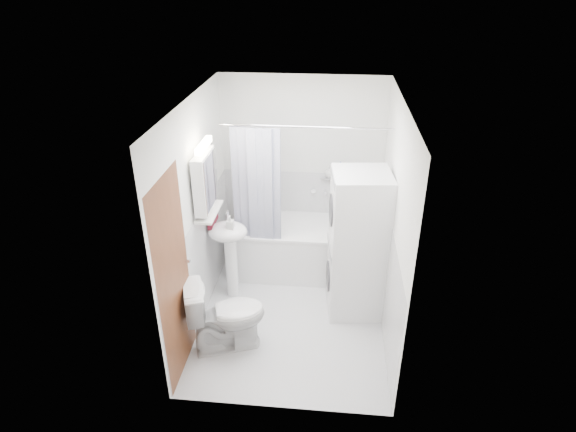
# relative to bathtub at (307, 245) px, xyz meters

# --- Properties ---
(floor) EXTENTS (2.60, 2.60, 0.00)m
(floor) POSITION_rel_bathtub_xyz_m (-0.10, -0.92, -0.36)
(floor) COLOR silver
(floor) RESTS_ON ground
(room_walls) EXTENTS (2.60, 2.60, 2.60)m
(room_walls) POSITION_rel_bathtub_xyz_m (-0.10, -0.92, 1.13)
(room_walls) COLOR white
(room_walls) RESTS_ON ground
(wainscot) EXTENTS (1.98, 2.58, 2.58)m
(wainscot) POSITION_rel_bathtub_xyz_m (-0.10, -0.63, 0.24)
(wainscot) COLOR white
(wainscot) RESTS_ON ground
(door) EXTENTS (0.05, 2.00, 2.00)m
(door) POSITION_rel_bathtub_xyz_m (-1.05, -1.47, 0.64)
(door) COLOR brown
(door) RESTS_ON ground
(bathtub) EXTENTS (1.70, 0.80, 0.65)m
(bathtub) POSITION_rel_bathtub_xyz_m (0.00, 0.00, 0.00)
(bathtub) COLOR white
(bathtub) RESTS_ON ground
(tub_spout) EXTENTS (0.04, 0.12, 0.04)m
(tub_spout) POSITION_rel_bathtub_xyz_m (0.20, 0.33, 0.61)
(tub_spout) COLOR silver
(tub_spout) RESTS_ON room_walls
(curtain_rod) EXTENTS (1.88, 0.02, 0.02)m
(curtain_rod) POSITION_rel_bathtub_xyz_m (-0.00, -0.34, 1.64)
(curtain_rod) COLOR silver
(curtain_rod) RESTS_ON room_walls
(shower_curtain) EXTENTS (0.55, 0.02, 1.45)m
(shower_curtain) POSITION_rel_bathtub_xyz_m (-0.56, -0.34, 0.89)
(shower_curtain) COLOR #131B45
(shower_curtain) RESTS_ON curtain_rod
(sink) EXTENTS (0.44, 0.37, 1.04)m
(sink) POSITION_rel_bathtub_xyz_m (-0.85, -0.61, 0.35)
(sink) COLOR white
(sink) RESTS_ON ground
(medicine_cabinet) EXTENTS (0.13, 0.50, 0.71)m
(medicine_cabinet) POSITION_rel_bathtub_xyz_m (-1.00, -0.82, 1.21)
(medicine_cabinet) COLOR white
(medicine_cabinet) RESTS_ON room_walls
(shelf) EXTENTS (0.18, 0.54, 0.02)m
(shelf) POSITION_rel_bathtub_xyz_m (-0.99, -0.82, 0.84)
(shelf) COLOR silver
(shelf) RESTS_ON room_walls
(shower_caddy) EXTENTS (0.22, 0.06, 0.02)m
(shower_caddy) POSITION_rel_bathtub_xyz_m (0.25, 0.32, 0.79)
(shower_caddy) COLOR silver
(shower_caddy) RESTS_ON room_walls
(towel) EXTENTS (0.07, 0.31, 0.75)m
(towel) POSITION_rel_bathtub_xyz_m (-1.04, -0.53, 0.92)
(towel) COLOR maroon
(towel) RESTS_ON room_walls
(washer_dryer) EXTENTS (0.65, 0.64, 1.66)m
(washer_dryer) POSITION_rel_bathtub_xyz_m (0.58, -0.72, 0.47)
(washer_dryer) COLOR white
(washer_dryer) RESTS_ON ground
(toilet) EXTENTS (0.89, 0.68, 0.77)m
(toilet) POSITION_rel_bathtub_xyz_m (-0.72, -1.48, 0.03)
(toilet) COLOR white
(toilet) RESTS_ON ground
(soap_pump) EXTENTS (0.08, 0.17, 0.08)m
(soap_pump) POSITION_rel_bathtub_xyz_m (-0.81, -0.67, 0.59)
(soap_pump) COLOR gray
(soap_pump) RESTS_ON sink
(shelf_bottle) EXTENTS (0.07, 0.18, 0.07)m
(shelf_bottle) POSITION_rel_bathtub_xyz_m (-0.99, -0.97, 0.89)
(shelf_bottle) COLOR gray
(shelf_bottle) RESTS_ON shelf
(shelf_cup) EXTENTS (0.10, 0.09, 0.10)m
(shelf_cup) POSITION_rel_bathtub_xyz_m (-0.99, -0.70, 0.91)
(shelf_cup) COLOR gray
(shelf_cup) RESTS_ON shelf
(shampoo_a) EXTENTS (0.13, 0.17, 0.13)m
(shampoo_a) POSITION_rel_bathtub_xyz_m (0.25, 0.32, 0.87)
(shampoo_a) COLOR gray
(shampoo_a) RESTS_ON shower_caddy
(shampoo_b) EXTENTS (0.08, 0.21, 0.08)m
(shampoo_b) POSITION_rel_bathtub_xyz_m (0.37, 0.32, 0.84)
(shampoo_b) COLOR navy
(shampoo_b) RESTS_ON shower_caddy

